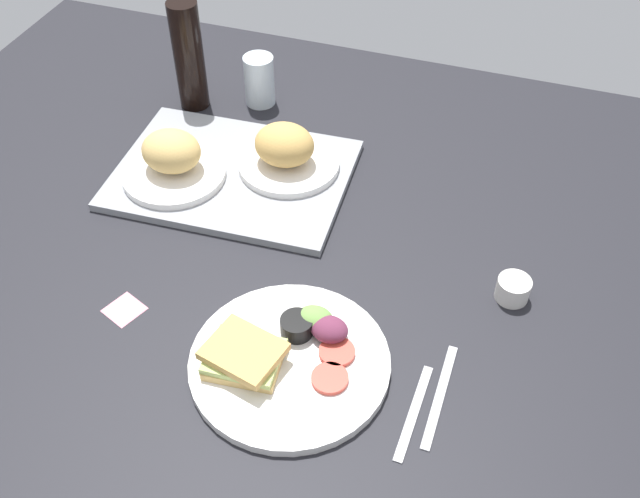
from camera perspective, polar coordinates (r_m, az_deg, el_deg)
name	(u,v)px	position (r cm, az deg, el deg)	size (l,w,h in cm)	color
ground_plane	(304,280)	(127.00, -1.29, -2.45)	(190.00, 150.00, 3.00)	black
serving_tray	(233,175)	(145.31, -6.83, 5.79)	(45.00, 33.00, 1.60)	gray
bread_plate_near	(172,160)	(143.68, -11.45, 6.84)	(20.01, 20.01, 9.28)	white
bread_plate_far	(286,152)	(142.83, -2.66, 7.59)	(19.91, 19.91, 9.39)	white
plate_with_salad	(287,357)	(112.86, -2.63, -8.39)	(30.90, 30.90, 5.40)	white
drinking_glass	(259,80)	(163.39, -4.75, 12.98)	(6.57, 6.57, 11.14)	silver
soda_bottle	(189,56)	(161.30, -10.21, 14.60)	(6.40, 6.40, 23.89)	black
espresso_cup	(513,289)	(125.08, 14.83, -3.04)	(5.60, 5.60, 4.00)	silver
fork	(414,412)	(109.74, 7.33, -12.48)	(17.00, 1.40, 0.50)	#B7B7BC
knife	(440,395)	(111.84, 9.34, -11.19)	(19.00, 1.40, 0.50)	#B7B7BC
sticky_note	(124,310)	(124.81, -15.02, -4.58)	(5.60, 5.60, 0.12)	pink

